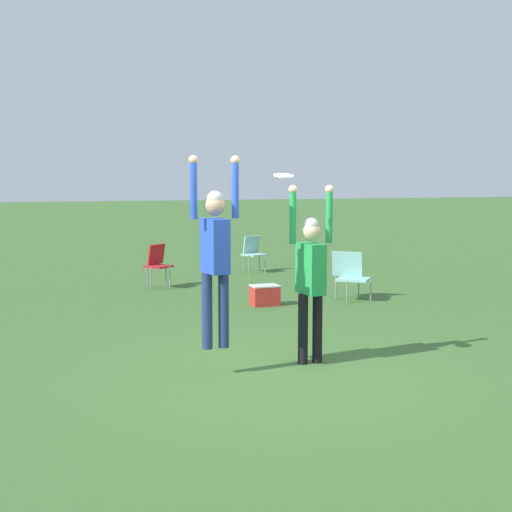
% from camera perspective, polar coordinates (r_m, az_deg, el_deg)
% --- Properties ---
extents(ground_plane, '(120.00, 120.00, 0.00)m').
position_cam_1_polar(ground_plane, '(8.22, 1.56, -9.46)').
color(ground_plane, '#3D662D').
extents(person_jumping, '(0.58, 0.45, 2.16)m').
position_cam_1_polar(person_jumping, '(7.95, -3.30, 0.74)').
color(person_jumping, navy).
rests_on(person_jumping, ground_plane).
extents(person_defending, '(0.57, 0.44, 2.14)m').
position_cam_1_polar(person_defending, '(8.50, 4.40, -1.10)').
color(person_defending, black).
rests_on(person_defending, ground_plane).
extents(frisbee, '(0.23, 0.23, 0.06)m').
position_cam_1_polar(frisbee, '(8.03, 2.23, 6.45)').
color(frisbee, white).
extents(camping_chair_0, '(0.78, 0.87, 0.87)m').
position_cam_1_polar(camping_chair_0, '(13.18, 7.57, -1.35)').
color(camping_chair_0, gray).
rests_on(camping_chair_0, ground_plane).
extents(camping_chair_1, '(0.61, 0.66, 0.85)m').
position_cam_1_polar(camping_chair_1, '(16.85, -0.24, 0.44)').
color(camping_chair_1, gray).
rests_on(camping_chair_1, ground_plane).
extents(camping_chair_2, '(0.63, 0.70, 0.87)m').
position_cam_1_polar(camping_chair_2, '(14.59, -7.89, -0.45)').
color(camping_chair_2, gray).
rests_on(camping_chair_2, ground_plane).
extents(cooler_box, '(0.48, 0.35, 0.36)m').
position_cam_1_polar(cooler_box, '(12.48, 0.70, -3.15)').
color(cooler_box, red).
rests_on(cooler_box, ground_plane).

